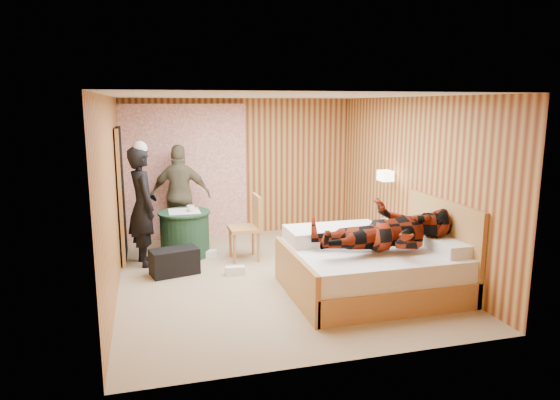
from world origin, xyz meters
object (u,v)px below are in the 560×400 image
object	(u,v)px
round_table	(185,233)
man_on_bed	(387,219)
wall_lamp	(386,176)
bed	(375,266)
woman_standing	(143,206)
duffel_bag	(174,262)
nightstand	(388,243)
chair_far	(181,214)
chair_near	(249,222)
man_at_table	(181,195)

from	to	relation	value
round_table	man_on_bed	size ratio (longest dim) A/B	0.47
wall_lamp	round_table	size ratio (longest dim) A/B	0.32
bed	woman_standing	bearing A→B (deg)	145.85
wall_lamp	woman_standing	bearing A→B (deg)	171.03
bed	woman_standing	distance (m)	3.50
bed	duffel_bag	bearing A→B (deg)	151.35
nightstand	chair_far	xyz separation A→B (m)	(-3.01, 1.76, 0.25)
chair_far	woman_standing	xyz separation A→B (m)	(-0.61, -0.93, 0.35)
round_table	chair_near	size ratio (longest dim) A/B	0.81
nightstand	man_on_bed	distance (m)	1.70
round_table	duffel_bag	world-z (taller)	round_table
round_table	woman_standing	distance (m)	0.86
round_table	woman_standing	world-z (taller)	woman_standing
chair_far	duffel_bag	size ratio (longest dim) A/B	1.41
wall_lamp	chair_far	size ratio (longest dim) A/B	0.28
woman_standing	man_on_bed	size ratio (longest dim) A/B	1.01
chair_near	woman_standing	xyz separation A→B (m)	(-1.59, 0.16, 0.30)
wall_lamp	woman_standing	xyz separation A→B (m)	(-3.67, 0.58, -0.41)
chair_far	nightstand	bearing A→B (deg)	-36.81
man_on_bed	duffel_bag	bearing A→B (deg)	147.71
chair_near	bed	bearing A→B (deg)	35.05
chair_far	man_on_bed	world-z (taller)	man_on_bed
wall_lamp	duffel_bag	bearing A→B (deg)	-179.67
bed	woman_standing	world-z (taller)	woman_standing
nightstand	duffel_bag	bearing A→B (deg)	175.98
duffel_bag	wall_lamp	bearing A→B (deg)	-13.66
chair_near	duffel_bag	bearing A→B (deg)	-70.28
nightstand	round_table	bearing A→B (deg)	159.84
chair_far	chair_near	size ratio (longest dim) A/B	0.92
nightstand	man_at_table	size ratio (longest dim) A/B	0.33
round_table	man_on_bed	world-z (taller)	man_on_bed
nightstand	round_table	xyz separation A→B (m)	(-3.00, 1.10, 0.08)
bed	chair_near	size ratio (longest dim) A/B	2.13
nightstand	chair_near	world-z (taller)	chair_near
chair_far	woman_standing	bearing A→B (deg)	-129.82
wall_lamp	duffel_bag	world-z (taller)	wall_lamp
duffel_bag	man_on_bed	bearing A→B (deg)	-46.28
chair_far	chair_near	world-z (taller)	chair_near
round_table	duffel_bag	bearing A→B (deg)	-104.20
wall_lamp	nightstand	size ratio (longest dim) A/B	0.45
nightstand	chair_near	bearing A→B (deg)	161.95
man_on_bed	chair_far	bearing A→B (deg)	126.28
duffel_bag	woman_standing	bearing A→B (deg)	109.96
man_at_table	man_on_bed	size ratio (longest dim) A/B	0.97
nightstand	wall_lamp	bearing A→B (deg)	80.00
chair_far	wall_lamp	bearing A→B (deg)	-32.88
chair_near	round_table	bearing A→B (deg)	-114.97
woman_standing	nightstand	bearing A→B (deg)	-116.73
nightstand	duffel_bag	world-z (taller)	nightstand
chair_near	man_on_bed	xyz separation A→B (m)	(1.31, -2.01, 0.43)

